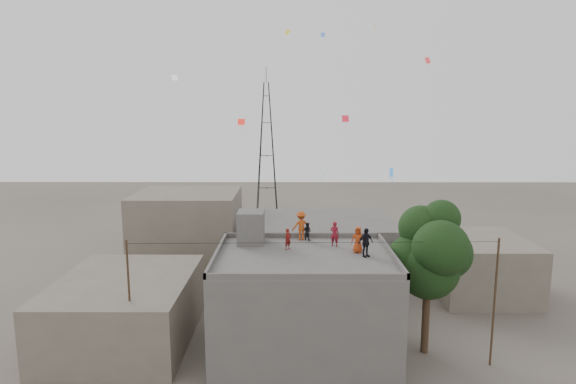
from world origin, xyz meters
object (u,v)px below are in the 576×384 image
tree (431,253)px  person_red_adult (335,234)px  transmission_tower (267,149)px  person_dark_adult (366,243)px  stair_head_box (251,227)px

tree → person_red_adult: (-5.47, 1.38, 0.75)m
transmission_tower → person_dark_adult: size_ratio=12.19×
stair_head_box → person_dark_adult: size_ratio=1.22×
stair_head_box → transmission_tower: size_ratio=0.10×
stair_head_box → tree: 10.80m
person_dark_adult → transmission_tower: bearing=72.0°
stair_head_box → transmission_tower: (-0.80, 37.40, 1.97)m
stair_head_box → tree: bearing=-10.7°
person_red_adult → stair_head_box: bearing=13.0°
tree → person_dark_adult: 4.11m
tree → person_dark_adult: bearing=-168.2°
transmission_tower → person_dark_adult: 40.96m
person_dark_adult → person_red_adult: bearing=96.4°
person_red_adult → person_dark_adult: size_ratio=0.92×
person_dark_adult → stair_head_box: bearing=128.4°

